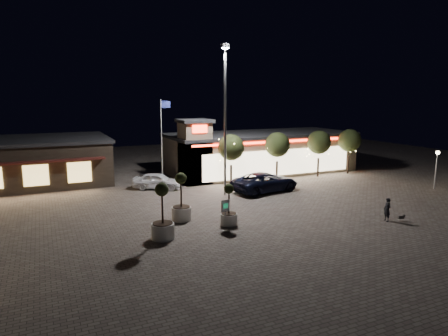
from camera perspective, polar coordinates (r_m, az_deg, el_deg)
name	(u,v)px	position (r m, az deg, el deg)	size (l,w,h in m)	color
ground	(249,225)	(26.22, 3.54, -8.09)	(90.00, 90.00, 0.00)	#6B6057
retail_building	(257,152)	(43.75, 4.80, 2.28)	(20.40, 8.40, 6.10)	gray
restaurant_building	(18,161)	(42.38, -27.32, 0.84)	(16.40, 11.00, 4.30)	#382D23
floodlight_pole	(225,111)	(32.96, 0.16, 8.12)	(0.60, 0.40, 12.38)	gray
flagpole	(163,135)	(36.45, -8.78, 4.62)	(0.95, 0.10, 8.00)	white
lamp_post_east	(437,162)	(40.21, 28.12, 0.75)	(0.36, 0.36, 3.48)	gray
string_tree_a	(231,148)	(36.81, 1.02, 2.94)	(2.42, 2.42, 4.79)	#332319
string_tree_b	(277,145)	(39.21, 7.64, 3.30)	(2.42, 2.42, 4.79)	#332319
string_tree_c	(319,142)	(42.08, 13.42, 3.58)	(2.42, 2.42, 4.79)	#332319
string_tree_d	(349,141)	(44.65, 17.48, 3.75)	(2.42, 2.42, 4.79)	#332319
pickup_truck	(265,182)	(35.00, 5.92, -2.00)	(2.83, 6.13, 1.70)	black
white_sedan	(158,181)	(36.25, -9.47, -1.83)	(1.76, 4.37, 1.49)	white
pedestrian	(387,210)	(28.81, 22.29, -5.53)	(0.58, 0.38, 1.58)	black
dog	(402,217)	(29.41, 24.07, -6.35)	(0.55, 0.26, 0.29)	#59514C
planter_left	(181,205)	(27.02, -6.12, -5.34)	(1.32, 1.32, 3.25)	silver
planter_mid	(163,222)	(23.70, -8.75, -7.57)	(1.37, 1.37, 3.36)	silver
planter_right	(229,212)	(25.92, 0.70, -6.35)	(1.10, 1.10, 2.71)	silver
valet_sign	(225,208)	(25.38, 0.21, -5.75)	(0.59, 0.11, 1.78)	gray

